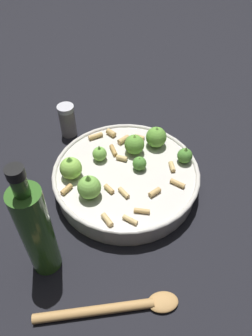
% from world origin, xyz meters
% --- Properties ---
extents(ground_plane, '(2.40, 2.40, 0.00)m').
position_xyz_m(ground_plane, '(0.00, 0.00, 0.00)').
color(ground_plane, black).
extents(cooking_pan, '(0.31, 0.31, 0.11)m').
position_xyz_m(cooking_pan, '(0.00, 0.00, 0.03)').
color(cooking_pan, beige).
rests_on(cooking_pan, ground).
extents(pepper_shaker, '(0.04, 0.04, 0.09)m').
position_xyz_m(pepper_shaker, '(0.17, 0.16, 0.04)').
color(pepper_shaker, gray).
rests_on(pepper_shaker, ground).
extents(olive_oil_bottle, '(0.05, 0.05, 0.25)m').
position_xyz_m(olive_oil_bottle, '(-0.19, 0.13, 0.11)').
color(olive_oil_bottle, '#336023').
rests_on(olive_oil_bottle, ground).
extents(wooden_spoon, '(0.07, 0.24, 0.02)m').
position_xyz_m(wooden_spoon, '(-0.27, -0.00, 0.01)').
color(wooden_spoon, '#B2844C').
rests_on(wooden_spoon, ground).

